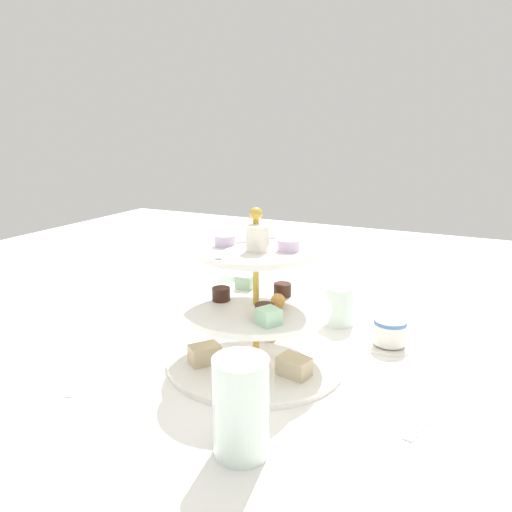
{
  "coord_description": "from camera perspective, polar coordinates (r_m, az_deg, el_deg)",
  "views": [
    {
      "loc": [
        0.67,
        0.33,
        0.38
      ],
      "look_at": [
        0.0,
        0.0,
        0.18
      ],
      "focal_mm": 34.33,
      "sensor_mm": 36.0,
      "label": 1
    }
  ],
  "objects": [
    {
      "name": "teacup_with_saucer",
      "position": [
        0.92,
        15.31,
        -8.71
      ],
      "size": [
        0.09,
        0.09,
        0.05
      ],
      "color": "white",
      "rests_on": "ground_plane"
    },
    {
      "name": "ground_plane",
      "position": [
        0.84,
        0.0,
        -12.26
      ],
      "size": [
        2.4,
        2.4,
        0.0
      ],
      "primitive_type": "plane",
      "color": "white"
    },
    {
      "name": "water_glass_mid_back",
      "position": [
        1.01,
        -2.67,
        -4.46
      ],
      "size": [
        0.06,
        0.06,
        0.1
      ],
      "primitive_type": "cylinder",
      "color": "silver",
      "rests_on": "ground_plane"
    },
    {
      "name": "water_glass_tall_right",
      "position": [
        0.61,
        -1.77,
        -17.16
      ],
      "size": [
        0.07,
        0.07,
        0.12
      ],
      "primitive_type": "cylinder",
      "color": "silver",
      "rests_on": "ground_plane"
    },
    {
      "name": "tiered_serving_stand",
      "position": [
        0.81,
        -0.01,
        -7.34
      ],
      "size": [
        0.3,
        0.3,
        0.26
      ],
      "color": "white",
      "rests_on": "ground_plane"
    },
    {
      "name": "butter_knife_right",
      "position": [
        0.75,
        19.8,
        -16.61
      ],
      "size": [
        0.17,
        0.05,
        0.0
      ],
      "primitive_type": "cube",
      "rotation": [
        0.0,
        0.0,
        2.9
      ],
      "color": "silver",
      "rests_on": "ground_plane"
    },
    {
      "name": "butter_knife_left",
      "position": [
        0.87,
        -19.68,
        -12.28
      ],
      "size": [
        0.15,
        0.1,
        0.0
      ],
      "primitive_type": "cube",
      "rotation": [
        0.0,
        0.0,
        0.57
      ],
      "color": "silver",
      "rests_on": "ground_plane"
    },
    {
      "name": "water_glass_short_left",
      "position": [
        0.99,
        9.62,
        -5.66
      ],
      "size": [
        0.06,
        0.06,
        0.08
      ],
      "primitive_type": "cylinder",
      "color": "silver",
      "rests_on": "ground_plane"
    }
  ]
}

